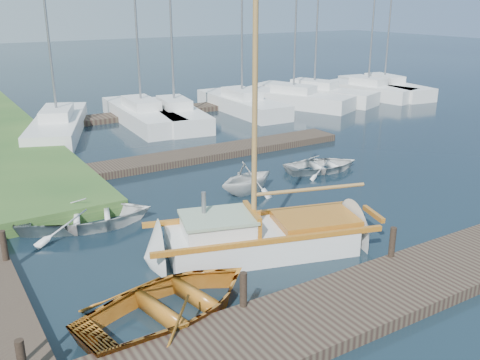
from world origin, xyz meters
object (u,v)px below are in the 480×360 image
sailboat (266,239)px  marina_boat_0 (58,124)px  marina_boat_3 (242,102)px  mooring_post_1 (243,289)px  mooring_post_4 (4,245)px  dinghy (172,299)px  mooring_post_2 (392,242)px  tender_c (322,163)px  marina_boat_4 (293,98)px  mooring_post_0 (22,360)px  marina_boat_1 (142,113)px  tender_a (85,213)px  tender_b (247,176)px  marina_boat_6 (368,89)px  marina_boat_5 (314,92)px  marina_boat_2 (175,113)px  marina_boat_7 (384,86)px

sailboat → marina_boat_0: (-1.51, 16.60, 0.22)m
sailboat → marina_boat_3: bearing=76.3°
mooring_post_1 → mooring_post_4: size_ratio=1.00×
dinghy → marina_boat_3: (13.18, 18.32, 0.14)m
dinghy → marina_boat_3: bearing=-47.2°
mooring_post_2 → marina_boat_0: (-3.73, 19.06, -0.13)m
tender_c → marina_boat_4: size_ratio=0.27×
mooring_post_0 → mooring_post_1: same height
mooring_post_0 → marina_boat_1: bearing=62.9°
mooring_post_0 → mooring_post_2: same height
sailboat → marina_boat_4: (13.33, 16.43, 0.23)m
tender_a → tender_b: tender_b is taller
marina_boat_4 → mooring_post_2: bearing=125.3°
marina_boat_6 → mooring_post_4: bearing=105.8°
mooring_post_4 → marina_boat_5: bearing=33.9°
mooring_post_0 → marina_boat_6: (26.60, 18.80, -0.13)m
mooring_post_2 → mooring_post_4: size_ratio=1.00×
mooring_post_1 → marina_boat_5: 26.83m
marina_boat_2 → marina_boat_4: (8.61, 0.44, -0.01)m
sailboat → mooring_post_0: bearing=-143.9°
tender_b → marina_boat_2: bearing=-24.9°
marina_boat_4 → marina_boat_7: size_ratio=1.00×
marina_boat_3 → mooring_post_2: bearing=160.5°
marina_boat_4 → marina_boat_0: bearing=65.1°
marina_boat_6 → marina_boat_7: size_ratio=0.90×
dinghy → sailboat: bearing=-77.3°
sailboat → tender_a: size_ratio=2.46×
mooring_post_1 → dinghy: 1.58m
marina_boat_2 → marina_boat_4: size_ratio=1.03×
marina_boat_6 → marina_boat_2: bearing=79.2°
marina_boat_6 → marina_boat_7: 2.10m
tender_c → marina_boat_5: marina_boat_5 is taller
mooring_post_0 → marina_boat_2: 21.73m
tender_a → marina_boat_2: marina_boat_2 is taller
mooring_post_4 → marina_boat_2: (11.00, 13.44, -0.12)m
mooring_post_2 → marina_boat_2: marina_boat_2 is taller
marina_boat_4 → tender_a: bearing=101.1°
tender_c → marina_boat_0: size_ratio=0.28×
marina_boat_0 → marina_boat_5: (17.32, 0.76, -0.00)m
sailboat → marina_boat_3: (9.59, 16.71, 0.24)m
mooring_post_4 → marina_boat_0: size_ratio=0.07×
marina_boat_2 → marina_boat_7: 17.18m
marina_boat_6 → marina_boat_0: bearing=77.2°
marina_boat_0 → marina_boat_2: marina_boat_2 is taller
tender_c → marina_boat_6: size_ratio=0.30×
sailboat → dinghy: size_ratio=2.31×
marina_boat_4 → mooring_post_1: bearing=116.2°
marina_boat_5 → marina_boat_7: size_ratio=0.96×
mooring_post_0 → marina_boat_5: size_ratio=0.07×
tender_c → marina_boat_3: marina_boat_3 is taller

